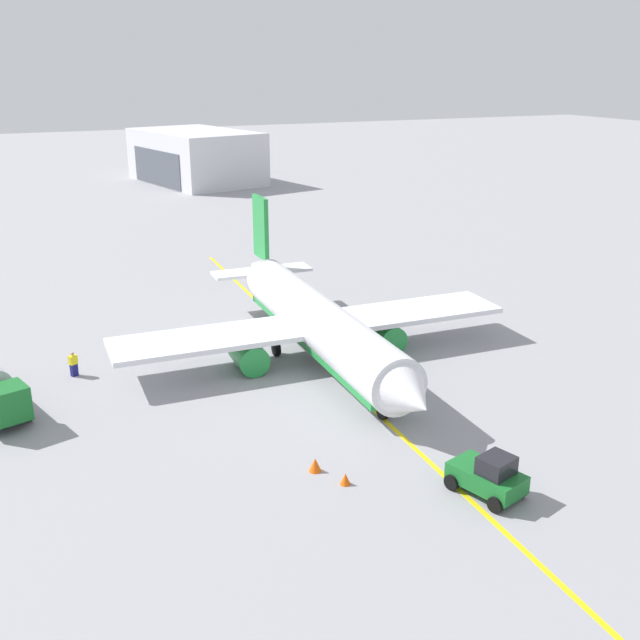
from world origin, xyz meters
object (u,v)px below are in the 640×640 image
(airplane, at_px, (317,323))
(safety_cone_nose, at_px, (345,479))
(pushback_tug, at_px, (489,476))
(safety_cone_wingtip, at_px, (315,465))
(refueling_worker, at_px, (73,364))

(airplane, height_order, safety_cone_nose, airplane)
(pushback_tug, relative_size, safety_cone_nose, 6.65)
(airplane, relative_size, safety_cone_nose, 51.15)
(safety_cone_nose, bearing_deg, pushback_tug, 58.88)
(airplane, distance_m, safety_cone_wingtip, 15.75)
(airplane, xyz_separation_m, safety_cone_wingtip, (14.23, -6.38, -2.22))
(refueling_worker, bearing_deg, safety_cone_wingtip, 28.99)
(airplane, bearing_deg, safety_cone_wingtip, -24.17)
(refueling_worker, bearing_deg, safety_cone_nose, 28.74)
(airplane, relative_size, safety_cone_wingtip, 42.00)
(safety_cone_wingtip, bearing_deg, refueling_worker, -151.01)
(airplane, distance_m, pushback_tug, 19.67)
(pushback_tug, xyz_separation_m, safety_cone_wingtip, (-5.38, -6.84, -0.64))
(safety_cone_wingtip, bearing_deg, airplane, 155.83)
(refueling_worker, relative_size, safety_cone_nose, 2.82)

